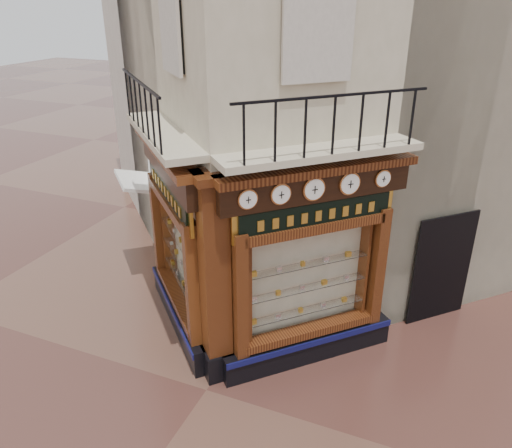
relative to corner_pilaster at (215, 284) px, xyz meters
The scene contains 16 objects.
ground 2.01m from the corner_pilaster, 90.00° to the right, with size 80.00×80.00×0.00m, color #4C2B23.
main_building 6.96m from the corner_pilaster, 90.00° to the left, with size 8.00×8.00×12.00m, color beige.
neighbour_left 9.21m from the corner_pilaster, 106.93° to the left, with size 8.00×8.00×11.00m, color beige.
neighbour_right 9.21m from the corner_pilaster, 73.07° to the left, with size 8.00×8.00×11.00m, color beige.
shopfront_left 1.77m from the corner_pilaster, 142.77° to the left, with size 2.86×2.86×3.98m.
shopfront_right 1.77m from the corner_pilaster, 37.23° to the left, with size 2.86×2.86×3.98m.
corner_pilaster is the anchor object (origin of this frame).
balcony 2.47m from the corner_pilaster, 90.00° to the left, with size 5.94×2.97×1.03m.
clock_a 1.78m from the corner_pilaster, ahead, with size 0.27×0.27×0.33m.
clock_b 2.00m from the corner_pilaster, 22.12° to the left, with size 0.29×0.29×0.36m.
clock_c 2.36m from the corner_pilaster, 30.14° to the left, with size 0.32×0.32×0.41m.
clock_d 2.86m from the corner_pilaster, 34.42° to the left, with size 0.32×0.32×0.40m.
clock_e 3.42m from the corner_pilaster, 36.77° to the left, with size 0.26×0.26×0.32m.
awning 4.74m from the corner_pilaster, 141.64° to the left, with size 1.47×0.88×0.08m, color white, non-canonical shape.
signboard_left 2.12m from the corner_pilaster, 145.25° to the left, with size 2.26×2.26×0.61m.
signboard_right 2.12m from the corner_pilaster, 34.75° to the left, with size 2.22×2.22×0.59m.
Camera 1 is at (3.48, -6.05, 6.50)m, focal length 35.00 mm.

